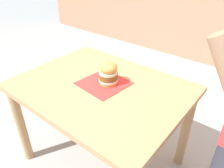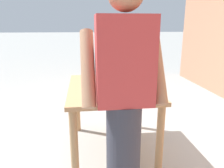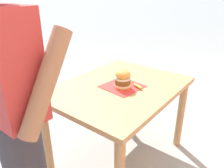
# 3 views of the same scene
# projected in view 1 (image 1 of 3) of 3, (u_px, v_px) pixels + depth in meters

# --- Properties ---
(ground_plane) EXTENTS (80.00, 80.00, 0.00)m
(ground_plane) POSITION_uv_depth(u_px,v_px,m) (103.00, 159.00, 1.91)
(ground_plane) COLOR #9E9E99
(patio_table) EXTENTS (0.90, 1.16, 0.76)m
(patio_table) POSITION_uv_depth(u_px,v_px,m) (101.00, 99.00, 1.57)
(patio_table) COLOR tan
(patio_table) RESTS_ON ground
(serving_paper) EXTENTS (0.33, 0.33, 0.00)m
(serving_paper) POSITION_uv_depth(u_px,v_px,m) (104.00, 83.00, 1.53)
(serving_paper) COLOR red
(serving_paper) RESTS_ON patio_table
(sandwich) EXTENTS (0.13, 0.13, 0.20)m
(sandwich) POSITION_uv_depth(u_px,v_px,m) (108.00, 73.00, 1.49)
(sandwich) COLOR gold
(sandwich) RESTS_ON serving_paper
(pickle_spear) EXTENTS (0.09, 0.05, 0.02)m
(pickle_spear) POSITION_uv_depth(u_px,v_px,m) (109.00, 73.00, 1.63)
(pickle_spear) COLOR #8EA83D
(pickle_spear) RESTS_ON serving_paper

